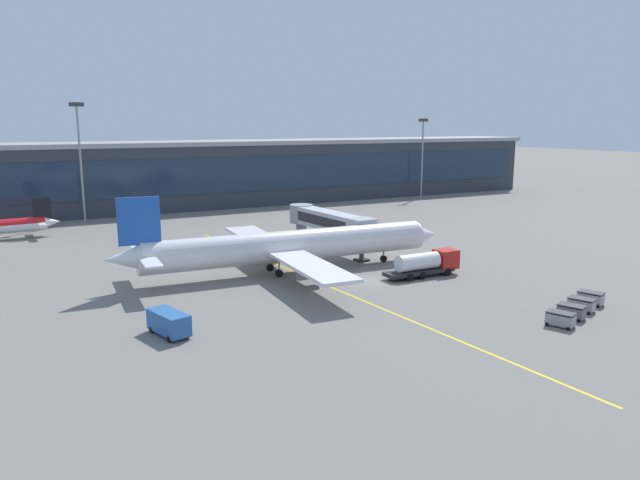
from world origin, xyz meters
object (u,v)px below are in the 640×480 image
main_airliner (289,246)px  baggage_cart_0 (561,319)px  crew_van (168,322)px  baggage_cart_2 (581,304)px  baggage_cart_1 (571,311)px  baggage_cart_3 (591,298)px  fuel_tanker (426,263)px

main_airliner → baggage_cart_0: 35.82m
crew_van → baggage_cart_2: size_ratio=1.77×
baggage_cart_1 → baggage_cart_2: same height
baggage_cart_0 → baggage_cart_3: bearing=21.2°
crew_van → baggage_cart_2: 43.31m
main_airliner → baggage_cart_1: bearing=-61.0°
baggage_cart_1 → baggage_cart_2: bearing=21.2°
main_airliner → baggage_cart_2: 36.68m
baggage_cart_0 → baggage_cart_1: size_ratio=1.00×
baggage_cart_0 → baggage_cart_3: size_ratio=1.00×
fuel_tanker → baggage_cart_3: 20.58m
main_airliner → fuel_tanker: bearing=-34.2°
crew_van → baggage_cart_3: size_ratio=1.77×
baggage_cart_3 → crew_van: bearing=164.0°
fuel_tanker → baggage_cart_0: fuel_tanker is taller
fuel_tanker → main_airliner: bearing=145.8°
baggage_cart_1 → baggage_cart_0: bearing=-158.8°
baggage_cart_2 → crew_van: bearing=161.4°
main_airliner → baggage_cart_1: size_ratio=15.72×
fuel_tanker → baggage_cart_1: size_ratio=3.58×
crew_van → baggage_cart_3: 45.81m
baggage_cart_0 → baggage_cart_1: bearing=21.2°
fuel_tanker → baggage_cart_3: size_ratio=3.58×
crew_van → baggage_cart_3: bearing=-16.0°
main_airliner → baggage_cart_0: size_ratio=15.72×
baggage_cart_1 → crew_van: bearing=158.6°
fuel_tanker → baggage_cart_1: fuel_tanker is taller
fuel_tanker → baggage_cart_0: bearing=-91.9°
baggage_cart_0 → crew_van: bearing=155.4°
fuel_tanker → baggage_cart_1: bearing=-83.9°
fuel_tanker → baggage_cart_2: size_ratio=3.58×
fuel_tanker → baggage_cart_3: fuel_tanker is taller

